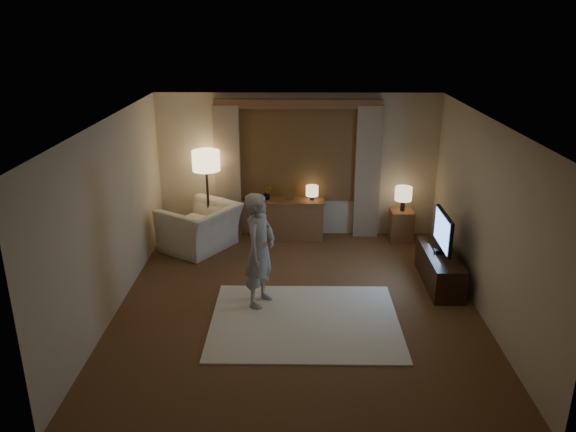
{
  "coord_description": "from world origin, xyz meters",
  "views": [
    {
      "loc": [
        -0.03,
        -7.03,
        3.87
      ],
      "look_at": [
        -0.14,
        0.6,
        1.12
      ],
      "focal_mm": 35.0,
      "sensor_mm": 36.0,
      "label": 1
    }
  ],
  "objects_px": {
    "sideboard": "(290,220)",
    "tv_stand": "(440,268)",
    "person": "(260,250)",
    "armchair": "(200,228)",
    "side_table": "(401,225)"
  },
  "relations": [
    {
      "from": "sideboard",
      "to": "person",
      "type": "relative_size",
      "value": 0.74
    },
    {
      "from": "person",
      "to": "tv_stand",
      "type": "bearing_deg",
      "value": -52.56
    },
    {
      "from": "sideboard",
      "to": "tv_stand",
      "type": "bearing_deg",
      "value": -38.26
    },
    {
      "from": "sideboard",
      "to": "armchair",
      "type": "xyz_separation_m",
      "value": [
        -1.54,
        -0.5,
        0.04
      ]
    },
    {
      "from": "armchair",
      "to": "side_table",
      "type": "bearing_deg",
      "value": 129.41
    },
    {
      "from": "sideboard",
      "to": "person",
      "type": "height_order",
      "value": "person"
    },
    {
      "from": "person",
      "to": "sideboard",
      "type": "bearing_deg",
      "value": 14.53
    },
    {
      "from": "armchair",
      "to": "person",
      "type": "bearing_deg",
      "value": 62.6
    },
    {
      "from": "armchair",
      "to": "tv_stand",
      "type": "relative_size",
      "value": 0.86
    },
    {
      "from": "sideboard",
      "to": "side_table",
      "type": "distance_m",
      "value": 2.02
    },
    {
      "from": "armchair",
      "to": "person",
      "type": "distance_m",
      "value": 2.34
    },
    {
      "from": "armchair",
      "to": "tv_stand",
      "type": "height_order",
      "value": "armchair"
    },
    {
      "from": "armchair",
      "to": "side_table",
      "type": "height_order",
      "value": "armchair"
    },
    {
      "from": "sideboard",
      "to": "side_table",
      "type": "bearing_deg",
      "value": -1.42
    },
    {
      "from": "armchair",
      "to": "person",
      "type": "relative_size",
      "value": 0.74
    }
  ]
}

